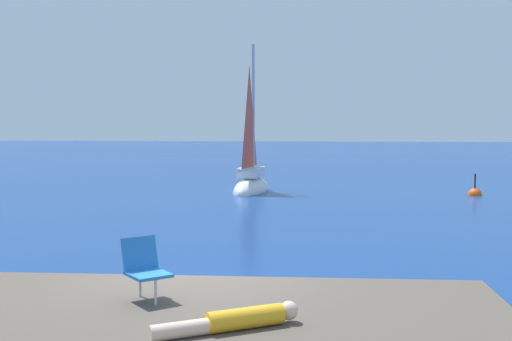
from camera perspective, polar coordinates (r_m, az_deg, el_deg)
ground_plane at (r=10.36m, az=-5.63°, el=-12.21°), size 160.00×160.00×0.00m
boulder_seaward at (r=10.00m, az=9.71°, el=-12.86°), size 0.85×1.02×0.61m
boulder_inland at (r=9.86m, az=1.66°, el=-13.06°), size 1.02×1.08×0.65m
sailboat_near at (r=26.98m, az=-0.43°, el=-1.08°), size 1.73×3.68×6.70m
person_sunbather at (r=7.43m, az=-1.90°, el=-13.00°), size 1.59×1.01×0.25m
beach_chair at (r=8.69m, az=-9.78°, el=-8.25°), size 0.75×0.76×0.80m
marker_buoy at (r=27.03m, az=18.66°, el=-2.06°), size 0.56×0.56×1.13m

